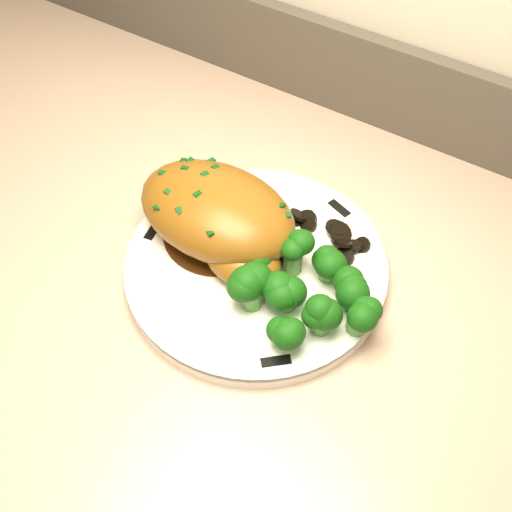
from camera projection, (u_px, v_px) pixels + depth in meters
The scene contains 9 objects.
counter at pixel (246, 433), 1.02m from camera, with size 1.94×0.65×0.96m.
plate at pixel (256, 267), 0.70m from camera, with size 0.28×0.28×0.02m, color white.
rim_accent_0 at pixel (339, 208), 0.74m from camera, with size 0.03×0.01×0.00m, color black.
rim_accent_1 at pixel (153, 230), 0.72m from camera, with size 0.03×0.01×0.00m, color black.
rim_accent_2 at pixel (276, 361), 0.61m from camera, with size 0.03×0.01×0.00m, color black.
gravy_pool at pixel (218, 233), 0.71m from camera, with size 0.12×0.12×0.00m, color #3A1E0A.
chicken_breast at pixel (220, 217), 0.68m from camera, with size 0.19×0.13×0.07m.
mushroom_pile at pixel (309, 245), 0.70m from camera, with size 0.10×0.07×0.03m.
broccoli_florets at pixel (305, 288), 0.63m from camera, with size 0.15×0.12×0.05m.
Camera 1 is at (-0.02, 1.33, 1.40)m, focal length 45.00 mm.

